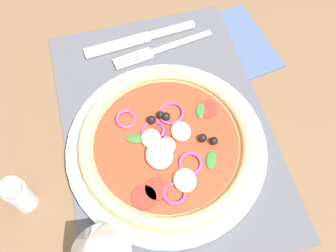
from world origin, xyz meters
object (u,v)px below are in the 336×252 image
object	(u,v)px
pizza	(166,143)
pepper_shaker	(19,195)
wine_glass	(95,248)
plate	(166,148)
napkin	(228,46)
fork	(158,50)
knife	(139,39)

from	to	relation	value
pizza	pepper_shaker	xyz separation A→B (cm)	(-2.51, 21.01, 0.36)
pizza	wine_glass	distance (cm)	19.15
plate	pizza	bearing A→B (deg)	173.60
napkin	pepper_shaker	world-z (taller)	pepper_shaker
pizza	napkin	size ratio (longest dim) A/B	1.65
wine_glass	plate	bearing A→B (deg)	-40.18
fork	pepper_shaker	xyz separation A→B (cm)	(-20.92, 24.38, 2.63)
fork	pepper_shaker	bearing A→B (deg)	32.14
knife	napkin	world-z (taller)	knife
pepper_shaker	napkin	bearing A→B (deg)	-62.42
plate	knife	size ratio (longest dim) A/B	1.47
knife	wine_glass	size ratio (longest dim) A/B	1.35
pizza	pepper_shaker	size ratio (longest dim) A/B	3.81
knife	fork	bearing A→B (deg)	124.73
wine_glass	napkin	xyz separation A→B (cm)	(30.02, -26.90, -10.18)
fork	wine_glass	size ratio (longest dim) A/B	1.21
fork	knife	bearing A→B (deg)	-59.09
pizza	napkin	distance (cm)	22.85
knife	wine_glass	xyz separation A→B (cm)	(-35.06, 12.14, 9.71)
napkin	pepper_shaker	bearing A→B (deg)	117.58
pizza	wine_glass	xyz separation A→B (cm)	(-13.45, 11.40, 7.47)
pepper_shaker	plate	bearing A→B (deg)	-83.06
knife	pepper_shaker	world-z (taller)	pepper_shaker
plate	napkin	xyz separation A→B (cm)	(16.51, -15.50, -0.92)
fork	pepper_shaker	world-z (taller)	pepper_shaker
pizza	knife	xyz separation A→B (cm)	(21.60, -0.75, -2.23)
wine_glass	pepper_shaker	xyz separation A→B (cm)	(10.95, 9.62, -7.11)
fork	wine_glass	distance (cm)	36.45
fork	napkin	size ratio (longest dim) A/B	1.16
knife	pepper_shaker	xyz separation A→B (cm)	(-24.11, 21.76, 2.60)
pizza	knife	bearing A→B (deg)	-1.98
knife	pepper_shaker	bearing A→B (deg)	43.26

